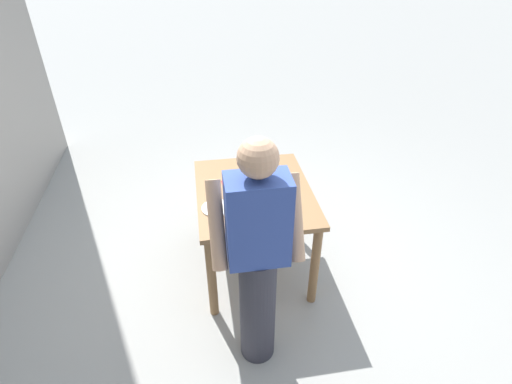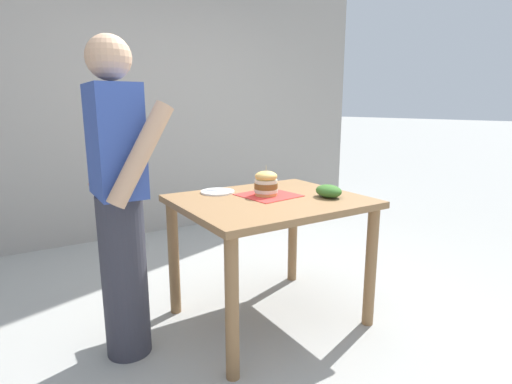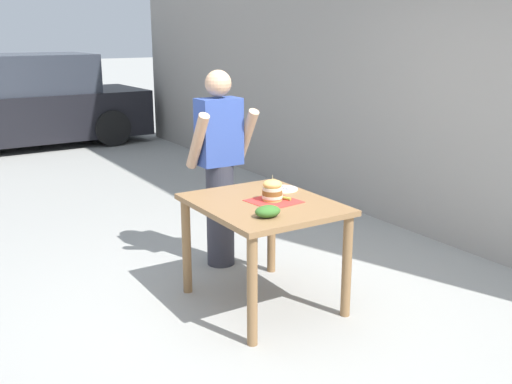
{
  "view_description": "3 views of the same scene",
  "coord_description": "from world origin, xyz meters",
  "px_view_note": "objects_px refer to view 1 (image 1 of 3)",
  "views": [
    {
      "loc": [
        0.4,
        2.61,
        2.56
      ],
      "look_at": [
        0.0,
        0.1,
        0.85
      ],
      "focal_mm": 28.0,
      "sensor_mm": 36.0,
      "label": 1
    },
    {
      "loc": [
        -1.97,
        1.34,
        1.35
      ],
      "look_at": [
        0.0,
        0.1,
        0.85
      ],
      "focal_mm": 28.0,
      "sensor_mm": 36.0,
      "label": 2
    },
    {
      "loc": [
        -2.25,
        -3.5,
        2.0
      ],
      "look_at": [
        0.0,
        0.1,
        0.85
      ],
      "focal_mm": 42.0,
      "sensor_mm": 36.0,
      "label": 3
    }
  ],
  "objects_px": {
    "patio_table": "(254,203)",
    "side_salad": "(268,164)",
    "sandwich": "(245,181)",
    "pickle_spear": "(233,187)",
    "side_plate_with_forks": "(216,208)",
    "diner_across_table": "(258,259)"
  },
  "relations": [
    {
      "from": "side_salad",
      "to": "patio_table",
      "type": "bearing_deg",
      "value": 61.97
    },
    {
      "from": "pickle_spear",
      "to": "side_salad",
      "type": "bearing_deg",
      "value": -141.03
    },
    {
      "from": "patio_table",
      "to": "sandwich",
      "type": "distance_m",
      "value": 0.22
    },
    {
      "from": "sandwich",
      "to": "pickle_spear",
      "type": "bearing_deg",
      "value": -21.7
    },
    {
      "from": "patio_table",
      "to": "sandwich",
      "type": "height_order",
      "value": "sandwich"
    },
    {
      "from": "side_plate_with_forks",
      "to": "side_salad",
      "type": "relative_size",
      "value": 1.22
    },
    {
      "from": "sandwich",
      "to": "side_plate_with_forks",
      "type": "distance_m",
      "value": 0.34
    },
    {
      "from": "pickle_spear",
      "to": "side_plate_with_forks",
      "type": "height_order",
      "value": "pickle_spear"
    },
    {
      "from": "side_plate_with_forks",
      "to": "patio_table",
      "type": "bearing_deg",
      "value": -147.85
    },
    {
      "from": "pickle_spear",
      "to": "side_salad",
      "type": "xyz_separation_m",
      "value": [
        -0.33,
        -0.27,
        0.02
      ]
    },
    {
      "from": "sandwich",
      "to": "pickle_spear",
      "type": "relative_size",
      "value": 2.3
    },
    {
      "from": "diner_across_table",
      "to": "patio_table",
      "type": "bearing_deg",
      "value": -97.48
    },
    {
      "from": "pickle_spear",
      "to": "side_salad",
      "type": "height_order",
      "value": "side_salad"
    },
    {
      "from": "patio_table",
      "to": "diner_across_table",
      "type": "xyz_separation_m",
      "value": [
        0.11,
        0.86,
        0.21
      ]
    },
    {
      "from": "side_plate_with_forks",
      "to": "diner_across_table",
      "type": "relative_size",
      "value": 0.13
    },
    {
      "from": "side_plate_with_forks",
      "to": "side_salad",
      "type": "bearing_deg",
      "value": -133.09
    },
    {
      "from": "pickle_spear",
      "to": "diner_across_table",
      "type": "relative_size",
      "value": 0.05
    },
    {
      "from": "sandwich",
      "to": "pickle_spear",
      "type": "distance_m",
      "value": 0.12
    },
    {
      "from": "sandwich",
      "to": "diner_across_table",
      "type": "relative_size",
      "value": 0.11
    },
    {
      "from": "sandwich",
      "to": "side_salad",
      "type": "xyz_separation_m",
      "value": [
        -0.24,
        -0.31,
        -0.04
      ]
    },
    {
      "from": "side_plate_with_forks",
      "to": "side_salad",
      "type": "distance_m",
      "value": 0.71
    },
    {
      "from": "patio_table",
      "to": "side_salad",
      "type": "bearing_deg",
      "value": -118.03
    }
  ]
}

